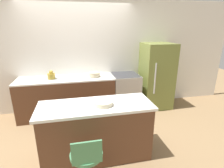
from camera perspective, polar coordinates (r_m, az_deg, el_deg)
name	(u,v)px	position (r m, az deg, el deg)	size (l,w,h in m)	color
ground_plane	(83,120)	(4.04, -9.43, -11.42)	(14.00, 14.00, 0.00)	#8E704C
wall_back	(78,57)	(4.28, -10.89, 8.70)	(8.00, 0.06, 2.60)	white
back_counter	(67,97)	(4.17, -14.41, -4.02)	(2.12, 0.65, 0.90)	brown
kitchen_island	(96,131)	(2.81, -5.09, -14.97)	(1.69, 0.64, 0.89)	brown
oven_range	(125,92)	(4.32, 4.26, -2.63)	(0.63, 0.66, 0.90)	#B7B2A8
refrigerator	(156,76)	(4.50, 14.30, 2.49)	(0.73, 0.67, 1.62)	olive
stool_chair	(87,166)	(2.29, -8.14, -24.96)	(0.38, 0.38, 0.85)	#B7B7BC
kettle	(51,75)	(4.01, -19.20, 2.67)	(0.16, 0.16, 0.19)	#B29333
mixing_bowl	(94,74)	(4.01, -5.79, 3.15)	(0.25, 0.25, 0.09)	#C1B28E
fruit_bowl	(103,103)	(2.55, -2.89, -6.27)	(0.28, 0.28, 0.06)	beige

